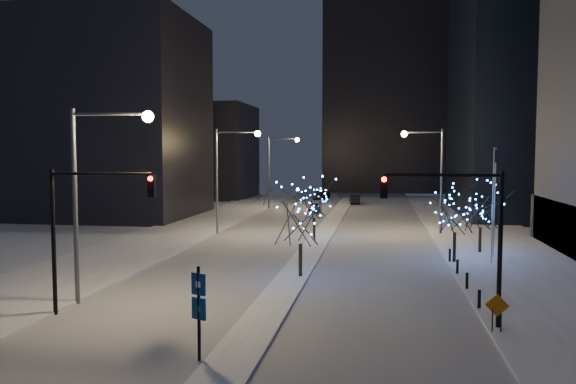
% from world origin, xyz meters
% --- Properties ---
extents(ground, '(160.00, 160.00, 0.00)m').
position_xyz_m(ground, '(0.00, 0.00, 0.00)').
color(ground, silver).
rests_on(ground, ground).
extents(road, '(20.00, 130.00, 0.02)m').
position_xyz_m(road, '(0.00, 35.00, 0.01)').
color(road, '#A1A6B0').
rests_on(road, ground).
extents(median, '(2.00, 80.00, 0.15)m').
position_xyz_m(median, '(0.00, 30.00, 0.07)').
color(median, white).
rests_on(median, ground).
extents(east_sidewalk, '(10.00, 90.00, 0.15)m').
position_xyz_m(east_sidewalk, '(15.00, 20.00, 0.07)').
color(east_sidewalk, white).
rests_on(east_sidewalk, ground).
extents(west_sidewalk, '(8.00, 90.00, 0.15)m').
position_xyz_m(west_sidewalk, '(-14.00, 20.00, 0.07)').
color(west_sidewalk, white).
rests_on(west_sidewalk, ground).
extents(filler_west_near, '(22.00, 18.00, 24.00)m').
position_xyz_m(filler_west_near, '(-28.00, 40.00, 12.00)').
color(filler_west_near, black).
rests_on(filler_west_near, ground).
extents(filler_west_far, '(18.00, 16.00, 16.00)m').
position_xyz_m(filler_west_far, '(-26.00, 70.00, 8.00)').
color(filler_west_far, black).
rests_on(filler_west_far, ground).
extents(horizon_block, '(24.00, 14.00, 42.00)m').
position_xyz_m(horizon_block, '(6.00, 92.00, 21.00)').
color(horizon_block, black).
rests_on(horizon_block, ground).
extents(street_lamp_w_near, '(4.40, 0.56, 10.00)m').
position_xyz_m(street_lamp_w_near, '(-8.94, 2.00, 6.50)').
color(street_lamp_w_near, '#595E66').
rests_on(street_lamp_w_near, ground).
extents(street_lamp_w_mid, '(4.40, 0.56, 10.00)m').
position_xyz_m(street_lamp_w_mid, '(-8.94, 27.00, 6.50)').
color(street_lamp_w_mid, '#595E66').
rests_on(street_lamp_w_mid, ground).
extents(street_lamp_w_far, '(4.40, 0.56, 10.00)m').
position_xyz_m(street_lamp_w_far, '(-8.94, 52.00, 6.50)').
color(street_lamp_w_far, '#595E66').
rests_on(street_lamp_w_far, ground).
extents(street_lamp_east, '(3.90, 0.56, 10.00)m').
position_xyz_m(street_lamp_east, '(10.08, 30.00, 6.45)').
color(street_lamp_east, '#595E66').
rests_on(street_lamp_east, ground).
extents(traffic_signal_west, '(5.26, 0.43, 7.00)m').
position_xyz_m(traffic_signal_west, '(-8.44, -0.00, 4.76)').
color(traffic_signal_west, black).
rests_on(traffic_signal_west, ground).
extents(traffic_signal_east, '(5.26, 0.43, 7.00)m').
position_xyz_m(traffic_signal_east, '(8.94, 1.00, 4.76)').
color(traffic_signal_east, black).
rests_on(traffic_signal_east, ground).
extents(flagpoles, '(1.35, 2.60, 8.00)m').
position_xyz_m(flagpoles, '(13.37, 17.25, 4.80)').
color(flagpoles, silver).
rests_on(flagpoles, east_sidewalk).
extents(bollards, '(0.16, 12.16, 0.90)m').
position_xyz_m(bollards, '(10.20, 10.00, 0.60)').
color(bollards, black).
rests_on(bollards, east_sidewalk).
extents(car_near, '(1.78, 3.97, 1.32)m').
position_xyz_m(car_near, '(-3.08, 47.12, 0.66)').
color(car_near, black).
rests_on(car_near, ground).
extents(car_mid, '(1.90, 4.40, 1.41)m').
position_xyz_m(car_mid, '(1.50, 61.09, 0.71)').
color(car_mid, black).
rests_on(car_mid, ground).
extents(car_far, '(2.77, 5.72, 1.60)m').
position_xyz_m(car_far, '(-4.45, 69.72, 0.80)').
color(car_far, black).
rests_on(car_far, ground).
extents(holiday_tree_median_near, '(5.83, 5.83, 6.02)m').
position_xyz_m(holiday_tree_median_near, '(0.50, 9.68, 3.98)').
color(holiday_tree_median_near, black).
rests_on(holiday_tree_median_near, median).
extents(holiday_tree_median_far, '(4.32, 4.32, 4.57)m').
position_xyz_m(holiday_tree_median_far, '(-0.50, 25.49, 3.19)').
color(holiday_tree_median_far, black).
rests_on(holiday_tree_median_far, median).
extents(holiday_tree_plaza_near, '(4.72, 4.72, 5.23)m').
position_xyz_m(holiday_tree_plaza_near, '(10.50, 15.98, 3.66)').
color(holiday_tree_plaza_near, black).
rests_on(holiday_tree_plaza_near, east_sidewalk).
extents(holiday_tree_plaza_far, '(5.21, 5.21, 5.41)m').
position_xyz_m(holiday_tree_plaza_far, '(12.95, 20.32, 3.64)').
color(holiday_tree_plaza_far, black).
rests_on(holiday_tree_plaza_far, east_sidewalk).
extents(wayfinding_sign, '(0.61, 0.33, 3.58)m').
position_xyz_m(wayfinding_sign, '(-1.27, -4.63, 2.20)').
color(wayfinding_sign, black).
rests_on(wayfinding_sign, ground).
extents(construction_sign, '(0.99, 0.20, 1.65)m').
position_xyz_m(construction_sign, '(10.30, 0.30, 1.14)').
color(construction_sign, black).
rests_on(construction_sign, east_sidewalk).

